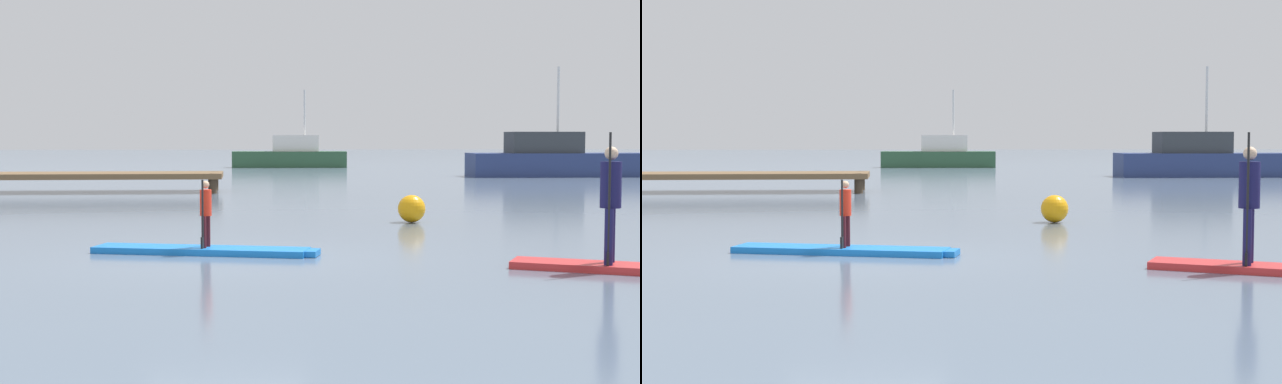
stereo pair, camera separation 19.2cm
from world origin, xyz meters
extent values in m
plane|color=slate|center=(0.00, 0.00, 0.00)|extent=(240.00, 240.00, 0.00)
cube|color=blue|center=(-0.39, 0.68, 0.05)|extent=(3.42, 1.50, 0.10)
cube|color=blue|center=(1.29, 0.23, 0.05)|extent=(0.35, 0.51, 0.09)
cylinder|color=#4C1419|center=(-0.28, 0.76, 0.34)|extent=(0.07, 0.07, 0.49)
cylinder|color=#4C1419|center=(-0.33, 0.55, 0.34)|extent=(0.07, 0.07, 0.49)
cylinder|color=red|center=(-0.31, 0.65, 0.79)|extent=(0.22, 0.22, 0.40)
sphere|color=tan|center=(-0.31, 0.65, 1.07)|extent=(0.12, 0.12, 0.12)
cylinder|color=black|center=(-0.35, 0.50, 0.63)|extent=(0.03, 0.03, 1.06)
cube|color=black|center=(-0.35, 0.50, 0.19)|extent=(0.07, 0.14, 0.18)
cube|color=red|center=(5.39, -1.75, 0.05)|extent=(3.00, 1.97, 0.10)
cylinder|color=#19194C|center=(5.27, -1.50, 0.48)|extent=(0.11, 0.11, 0.76)
cylinder|color=#19194C|center=(5.12, -1.80, 0.48)|extent=(0.11, 0.11, 0.76)
cylinder|color=#19194C|center=(5.19, -1.65, 1.17)|extent=(0.38, 0.38, 0.62)
sphere|color=beige|center=(5.19, -1.65, 1.59)|extent=(0.18, 0.18, 0.18)
cylinder|color=black|center=(5.10, -1.84, 0.99)|extent=(0.03, 0.03, 1.77)
cube|color=black|center=(5.10, -1.84, 0.19)|extent=(0.09, 0.14, 0.18)
cube|color=navy|center=(14.81, 27.16, 0.54)|extent=(8.43, 2.50, 1.08)
cube|color=#33383D|center=(14.04, 27.18, 1.57)|extent=(3.31, 1.89, 0.97)
cylinder|color=silver|center=(14.70, 27.16, 3.55)|extent=(0.12, 0.12, 2.98)
cube|color=#2D5638|center=(3.03, 40.65, 0.48)|extent=(6.84, 1.90, 0.96)
cube|color=white|center=(3.40, 40.64, 1.44)|extent=(2.77, 1.24, 0.96)
cylinder|color=silver|center=(3.94, 40.62, 3.28)|extent=(0.12, 0.12, 2.71)
cube|color=brown|center=(-5.49, 16.74, 0.55)|extent=(10.16, 2.41, 0.18)
cylinder|color=#473828|center=(-0.71, 15.84, 0.32)|extent=(0.28, 0.28, 0.64)
cylinder|color=#473828|center=(-0.71, 17.65, 0.32)|extent=(0.28, 0.28, 0.64)
sphere|color=orange|center=(3.83, 5.47, 0.29)|extent=(0.59, 0.59, 0.59)
camera|label=1|loc=(0.27, -13.39, 1.80)|focal=50.81mm
camera|label=2|loc=(0.46, -13.41, 1.80)|focal=50.81mm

